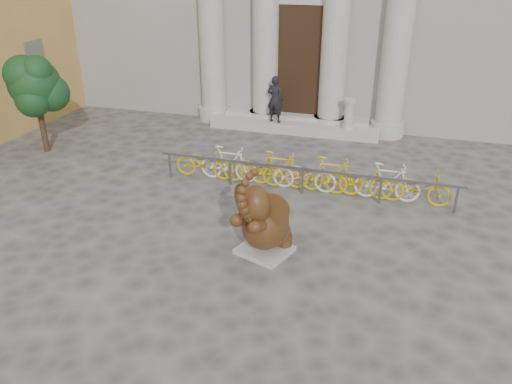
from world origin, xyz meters
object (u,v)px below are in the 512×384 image
(tree, at_px, (35,85))
(bike_rack, at_px, (305,172))
(elephant_statue, at_px, (264,222))
(pedestrian, at_px, (275,99))

(tree, bearing_deg, bike_rack, -3.03)
(elephant_statue, xyz_separation_m, bike_rack, (0.18, 3.32, -0.24))
(elephant_statue, height_order, bike_rack, elephant_statue)
(bike_rack, relative_size, tree, 2.61)
(bike_rack, distance_m, tree, 8.63)
(tree, relative_size, pedestrian, 1.88)
(tree, distance_m, pedestrian, 7.68)
(bike_rack, height_order, pedestrian, pedestrian)
(pedestrian, bearing_deg, elephant_statue, 113.10)
(elephant_statue, height_order, pedestrian, elephant_statue)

